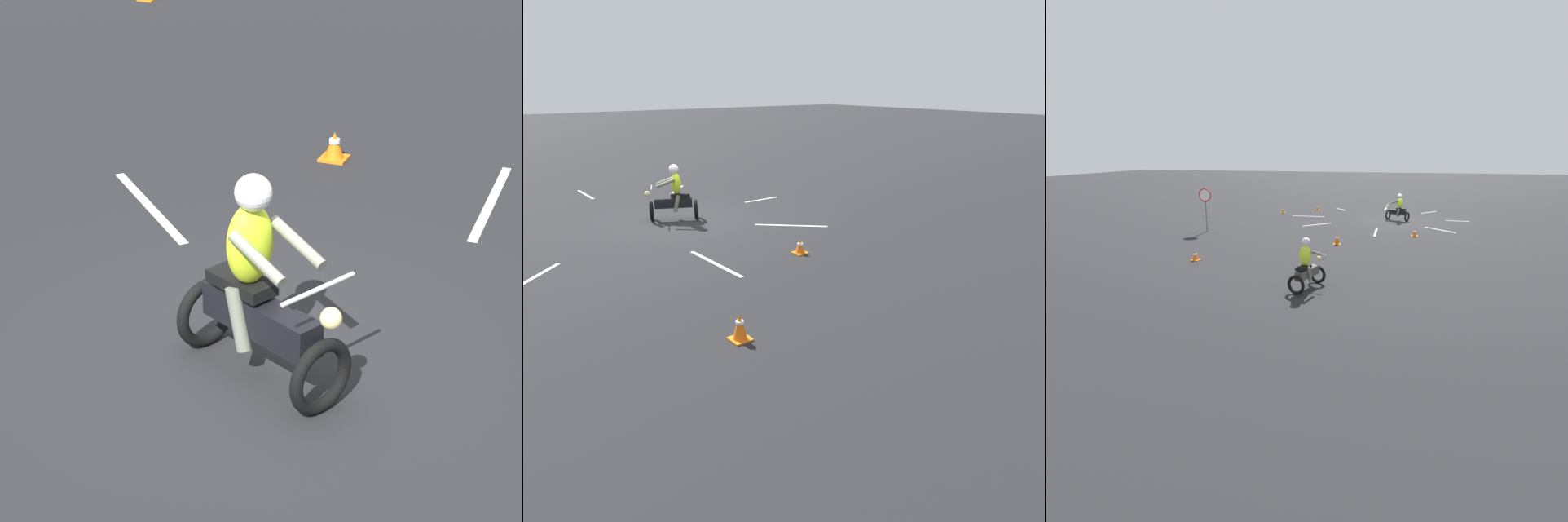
# 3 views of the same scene
# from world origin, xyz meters

# --- Properties ---
(ground_plane) EXTENTS (120.00, 120.00, 0.00)m
(ground_plane) POSITION_xyz_m (0.00, 0.00, 0.00)
(ground_plane) COLOR black
(motorcycle_rider_foreground) EXTENTS (1.53, 1.16, 1.66)m
(motorcycle_rider_foreground) POSITION_xyz_m (0.12, -0.22, 0.73)
(motorcycle_rider_foreground) COLOR black
(motorcycle_rider_foreground) RESTS_ON ground
(motorcycle_rider_background) EXTENTS (1.02, 1.55, 1.66)m
(motorcycle_rider_background) POSITION_xyz_m (2.55, 13.81, 0.73)
(motorcycle_rider_background) COLOR black
(motorcycle_rider_background) RESTS_ON ground
(stop_sign) EXTENTS (0.70, 0.08, 2.30)m
(stop_sign) POSITION_xyz_m (10.03, 5.91, 1.63)
(stop_sign) COLOR slate
(stop_sign) RESTS_ON ground
(traffic_cone_near_left) EXTENTS (0.32, 0.32, 0.35)m
(traffic_cone_near_left) POSITION_xyz_m (7.68, 11.49, 0.17)
(traffic_cone_near_left) COLOR orange
(traffic_cone_near_left) RESTS_ON ground
(traffic_cone_near_right) EXTENTS (0.32, 0.32, 0.35)m
(traffic_cone_near_right) POSITION_xyz_m (-0.85, 4.55, 0.17)
(traffic_cone_near_right) COLOR orange
(traffic_cone_near_right) RESTS_ON ground
(traffic_cone_mid_center) EXTENTS (0.32, 0.32, 0.31)m
(traffic_cone_mid_center) POSITION_xyz_m (6.02, -3.70, 0.15)
(traffic_cone_mid_center) COLOR orange
(traffic_cone_mid_center) RESTS_ON ground
(traffic_cone_mid_left) EXTENTS (0.32, 0.32, 0.47)m
(traffic_cone_mid_left) POSITION_xyz_m (2.68, 7.36, 0.23)
(traffic_cone_mid_left) COLOR orange
(traffic_cone_mid_left) RESTS_ON ground
(traffic_cone_far_right) EXTENTS (0.32, 0.32, 0.35)m
(traffic_cone_far_right) POSITION_xyz_m (8.06, -1.69, 0.17)
(traffic_cone_far_right) COLOR orange
(traffic_cone_far_right) RESTS_ON ground
(lane_stripe_e) EXTENTS (2.14, 0.20, 0.01)m
(lane_stripe_e) POSITION_xyz_m (5.97, -0.59, 0.00)
(lane_stripe_e) COLOR silver
(lane_stripe_e) RESTS_ON ground
(lane_stripe_ne) EXTENTS (1.49, 1.38, 0.01)m
(lane_stripe_ne) POSITION_xyz_m (4.72, 2.41, 0.00)
(lane_stripe_ne) COLOR silver
(lane_stripe_ne) RESTS_ON ground
(lane_stripe_n) EXTENTS (0.14, 2.20, 0.01)m
(lane_stripe_n) POSITION_xyz_m (1.16, 3.94, 0.00)
(lane_stripe_n) COLOR silver
(lane_stripe_n) RESTS_ON ground
(lane_stripe_nw) EXTENTS (1.60, 1.50, 0.01)m
(lane_stripe_nw) POSITION_xyz_m (-2.23, 2.43, 0.00)
(lane_stripe_nw) COLOR silver
(lane_stripe_nw) RESTS_ON ground
(lane_stripe_w) EXTENTS (1.39, 0.13, 0.01)m
(lane_stripe_w) POSITION_xyz_m (-3.51, -0.91, 0.00)
(lane_stripe_w) COLOR silver
(lane_stripe_w) RESTS_ON ground
(lane_stripe_sw) EXTENTS (1.13, 1.23, 0.01)m
(lane_stripe_sw) POSITION_xyz_m (-1.94, -4.33, 0.00)
(lane_stripe_sw) COLOR silver
(lane_stripe_sw) RESTS_ON ground
(lane_stripe_s) EXTENTS (0.13, 1.83, 0.01)m
(lane_stripe_s) POSITION_xyz_m (1.15, -5.55, 0.00)
(lane_stripe_s) COLOR silver
(lane_stripe_s) RESTS_ON ground
(lane_stripe_se) EXTENTS (0.88, 0.99, 0.01)m
(lane_stripe_se) POSITION_xyz_m (4.35, -4.38, 0.00)
(lane_stripe_se) COLOR silver
(lane_stripe_se) RESTS_ON ground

